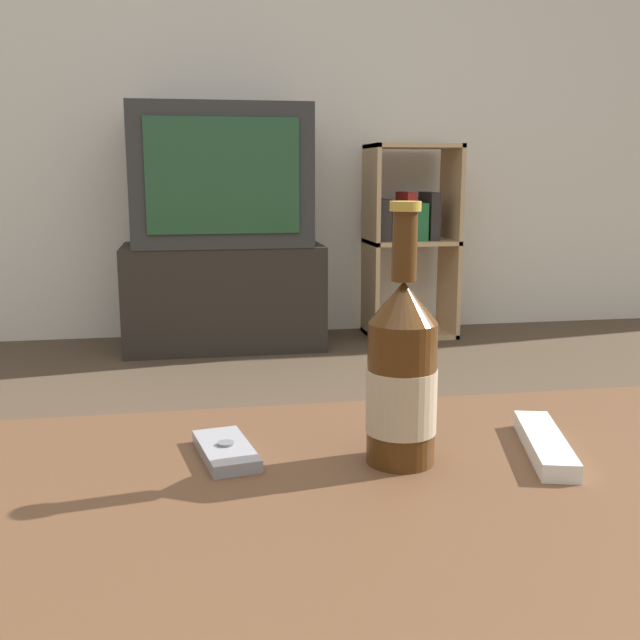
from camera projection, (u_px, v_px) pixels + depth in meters
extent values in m
cube|color=silver|center=(219.00, 60.00, 3.49)|extent=(8.00, 0.05, 2.60)
cube|color=brown|center=(377.00, 517.00, 0.73)|extent=(1.19, 0.61, 0.04)
cube|color=#28231E|center=(224.00, 296.00, 3.40)|extent=(0.88, 0.44, 0.47)
cube|color=#2D2D2D|center=(221.00, 176.00, 3.30)|extent=(0.77, 0.45, 0.61)
cube|color=#234C2D|center=(223.00, 176.00, 3.07)|extent=(0.63, 0.01, 0.47)
cube|color=tan|center=(371.00, 242.00, 3.56)|extent=(0.02, 0.30, 0.92)
cube|color=tan|center=(450.00, 241.00, 3.63)|extent=(0.02, 0.30, 0.92)
cube|color=tan|center=(409.00, 333.00, 3.68)|extent=(0.42, 0.30, 0.02)
cube|color=tan|center=(411.00, 242.00, 3.59)|extent=(0.42, 0.30, 0.02)
cube|color=tan|center=(413.00, 146.00, 3.51)|extent=(0.42, 0.30, 0.02)
cube|color=#2D2828|center=(381.00, 220.00, 3.55)|extent=(0.05, 0.21, 0.19)
cube|color=#7F3875|center=(393.00, 224.00, 3.56)|extent=(0.05, 0.21, 0.15)
cube|color=maroon|center=(406.00, 216.00, 3.56)|extent=(0.04, 0.21, 0.23)
cube|color=#236B38|center=(417.00, 221.00, 3.58)|extent=(0.05, 0.21, 0.18)
cube|color=#2D2828|center=(429.00, 216.00, 3.58)|extent=(0.05, 0.21, 0.23)
cylinder|color=#47280F|center=(401.00, 393.00, 0.80)|extent=(0.07, 0.07, 0.15)
cylinder|color=tan|center=(401.00, 400.00, 0.80)|extent=(0.08, 0.08, 0.07)
cone|color=#47280F|center=(403.00, 302.00, 0.78)|extent=(0.07, 0.07, 0.04)
cylinder|color=#47280F|center=(405.00, 246.00, 0.77)|extent=(0.03, 0.03, 0.07)
cylinder|color=#B79333|center=(406.00, 206.00, 0.76)|extent=(0.03, 0.03, 0.01)
cube|color=gray|center=(226.00, 451.00, 0.83)|extent=(0.07, 0.13, 0.01)
cylinder|color=slate|center=(226.00, 444.00, 0.82)|extent=(0.02, 0.02, 0.00)
cube|color=white|center=(545.00, 444.00, 0.84)|extent=(0.08, 0.18, 0.02)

